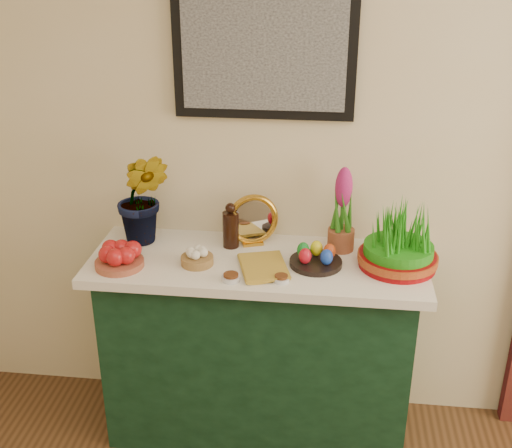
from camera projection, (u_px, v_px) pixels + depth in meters
The scene contains 14 objects.
room at pixel (460, 432), 0.59m from camera, with size 4.50×4.54×2.72m.
sideboard at pixel (257, 351), 2.87m from camera, with size 1.30×0.45×0.85m, color #163D24.
tablecloth at pixel (257, 263), 2.69m from camera, with size 1.40×0.55×0.04m, color white.
hyacinth_green at pixel (142, 183), 2.71m from camera, with size 0.28×0.23×0.55m, color #2D791A.
apple_bowl at pixel (119, 257), 2.60m from camera, with size 0.24×0.24×0.10m.
garlic_basket at pixel (197, 257), 2.62m from camera, with size 0.14×0.14×0.07m.
vinegar_cruet at pixel (231, 228), 2.75m from camera, with size 0.07×0.07×0.20m.
mirror at pixel (253, 220), 2.77m from camera, with size 0.23×0.12×0.23m.
book at pixel (241, 268), 2.57m from camera, with size 0.16×0.24×0.03m, color gold.
spice_dish_left at pixel (231, 277), 2.50m from camera, with size 0.07×0.07×0.03m.
spice_dish_right at pixel (281, 279), 2.50m from camera, with size 0.07×0.07×0.03m.
egg_plate at pixel (316, 258), 2.61m from camera, with size 0.23×0.23×0.09m.
hyacinth_pink at pixel (342, 213), 2.69m from camera, with size 0.11×0.11×0.37m.
wheatgrass_sabzeh at pixel (399, 241), 2.57m from camera, with size 0.32×0.32×0.26m.
Camera 1 is at (-0.08, -0.36, 2.12)m, focal length 45.00 mm.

